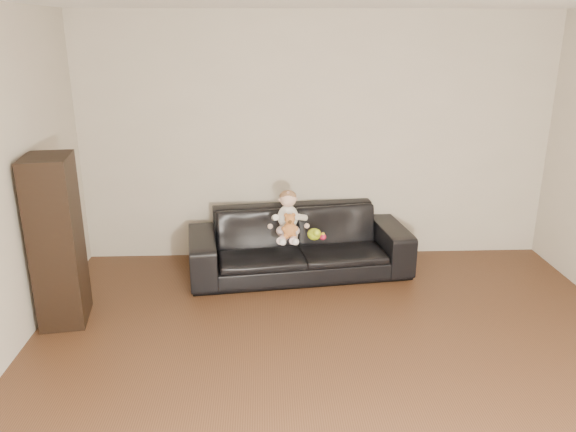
{
  "coord_description": "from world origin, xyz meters",
  "views": [
    {
      "loc": [
        -0.56,
        -3.11,
        2.4
      ],
      "look_at": [
        -0.33,
        2.14,
        0.65
      ],
      "focal_mm": 35.0,
      "sensor_mm": 36.0,
      "label": 1
    }
  ],
  "objects_px": {
    "sofa": "(299,242)",
    "cabinet": "(57,241)",
    "toy_green": "(314,234)",
    "toy_rattle": "(323,237)",
    "toy_blue_disc": "(315,235)",
    "baby": "(288,217)",
    "teddy_bear": "(290,226)"
  },
  "relations": [
    {
      "from": "sofa",
      "to": "baby",
      "type": "distance_m",
      "value": 0.36
    },
    {
      "from": "toy_rattle",
      "to": "baby",
      "type": "bearing_deg",
      "value": 165.57
    },
    {
      "from": "toy_rattle",
      "to": "toy_blue_disc",
      "type": "relative_size",
      "value": 0.6
    },
    {
      "from": "toy_rattle",
      "to": "cabinet",
      "type": "bearing_deg",
      "value": -162.9
    },
    {
      "from": "toy_rattle",
      "to": "sofa",
      "type": "bearing_deg",
      "value": 137.1
    },
    {
      "from": "cabinet",
      "to": "teddy_bear",
      "type": "xyz_separation_m",
      "value": [
        1.98,
        0.65,
        -0.12
      ]
    },
    {
      "from": "sofa",
      "to": "toy_green",
      "type": "distance_m",
      "value": 0.29
    },
    {
      "from": "teddy_bear",
      "to": "toy_green",
      "type": "distance_m",
      "value": 0.28
    },
    {
      "from": "teddy_bear",
      "to": "toy_rattle",
      "type": "relative_size",
      "value": 3.71
    },
    {
      "from": "sofa",
      "to": "teddy_bear",
      "type": "relative_size",
      "value": 9.11
    },
    {
      "from": "teddy_bear",
      "to": "toy_blue_disc",
      "type": "distance_m",
      "value": 0.36
    },
    {
      "from": "sofa",
      "to": "teddy_bear",
      "type": "xyz_separation_m",
      "value": [
        -0.11,
        -0.27,
        0.28
      ]
    },
    {
      "from": "cabinet",
      "to": "toy_green",
      "type": "xyz_separation_m",
      "value": [
        2.22,
        0.72,
        -0.24
      ]
    },
    {
      "from": "baby",
      "to": "toy_green",
      "type": "relative_size",
      "value": 2.94
    },
    {
      "from": "cabinet",
      "to": "teddy_bear",
      "type": "relative_size",
      "value": 5.92
    },
    {
      "from": "teddy_bear",
      "to": "sofa",
      "type": "bearing_deg",
      "value": 78.88
    },
    {
      "from": "cabinet",
      "to": "toy_blue_disc",
      "type": "relative_size",
      "value": 13.27
    },
    {
      "from": "sofa",
      "to": "toy_blue_disc",
      "type": "relative_size",
      "value": 20.4
    },
    {
      "from": "sofa",
      "to": "cabinet",
      "type": "distance_m",
      "value": 2.31
    },
    {
      "from": "baby",
      "to": "sofa",
      "type": "bearing_deg",
      "value": 61.08
    },
    {
      "from": "toy_rattle",
      "to": "toy_blue_disc",
      "type": "distance_m",
      "value": 0.14
    },
    {
      "from": "toy_blue_disc",
      "to": "cabinet",
      "type": "bearing_deg",
      "value": -159.76
    },
    {
      "from": "cabinet",
      "to": "toy_blue_disc",
      "type": "xyz_separation_m",
      "value": [
        2.24,
        0.83,
        -0.29
      ]
    },
    {
      "from": "sofa",
      "to": "toy_rattle",
      "type": "xyz_separation_m",
      "value": [
        0.22,
        -0.21,
        0.14
      ]
    },
    {
      "from": "cabinet",
      "to": "toy_rattle",
      "type": "bearing_deg",
      "value": 8.66
    },
    {
      "from": "toy_green",
      "to": "toy_blue_disc",
      "type": "relative_size",
      "value": 1.5
    },
    {
      "from": "sofa",
      "to": "teddy_bear",
      "type": "distance_m",
      "value": 0.4
    },
    {
      "from": "teddy_bear",
      "to": "cabinet",
      "type": "bearing_deg",
      "value": -151.17
    },
    {
      "from": "toy_green",
      "to": "toy_rattle",
      "type": "xyz_separation_m",
      "value": [
        0.09,
        -0.01,
        -0.02
      ]
    },
    {
      "from": "sofa",
      "to": "cabinet",
      "type": "relative_size",
      "value": 1.54
    },
    {
      "from": "sofa",
      "to": "toy_green",
      "type": "relative_size",
      "value": 13.64
    },
    {
      "from": "baby",
      "to": "toy_blue_disc",
      "type": "xyz_separation_m",
      "value": [
        0.28,
        0.03,
        -0.2
      ]
    }
  ]
}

